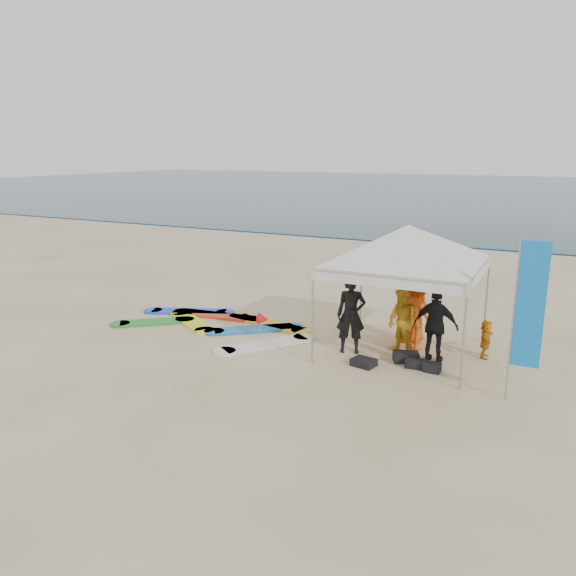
% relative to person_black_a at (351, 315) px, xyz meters
% --- Properties ---
extents(ground, '(120.00, 120.00, 0.00)m').
position_rel_person_black_a_xyz_m(ground, '(-2.34, -1.93, -0.92)').
color(ground, beige).
rests_on(ground, ground).
extents(ocean, '(160.00, 84.00, 0.08)m').
position_rel_person_black_a_xyz_m(ocean, '(-2.34, 58.07, -0.88)').
color(ocean, '#0C2633').
rests_on(ocean, ground).
extents(shoreline_foam, '(160.00, 1.20, 0.01)m').
position_rel_person_black_a_xyz_m(shoreline_foam, '(-2.34, 16.27, -0.92)').
color(shoreline_foam, silver).
rests_on(shoreline_foam, ground).
extents(person_black_a, '(0.78, 0.65, 1.85)m').
position_rel_person_black_a_xyz_m(person_black_a, '(0.00, 0.00, 0.00)').
color(person_black_a, black).
rests_on(person_black_a, ground).
extents(person_yellow, '(0.96, 0.90, 1.57)m').
position_rel_person_black_a_xyz_m(person_yellow, '(1.11, 0.40, -0.14)').
color(person_yellow, gold).
rests_on(person_yellow, ground).
extents(person_orange_a, '(1.31, 1.06, 1.77)m').
position_rel_person_black_a_xyz_m(person_orange_a, '(1.33, 0.87, -0.04)').
color(person_orange_a, orange).
rests_on(person_orange_a, ground).
extents(person_black_b, '(1.03, 0.49, 1.71)m').
position_rel_person_black_a_xyz_m(person_black_b, '(1.92, 0.25, -0.07)').
color(person_black_b, black).
rests_on(person_black_b, ground).
extents(person_orange_b, '(0.98, 0.80, 1.71)m').
position_rel_person_black_a_xyz_m(person_orange_b, '(1.10, 1.35, -0.07)').
color(person_orange_b, '#D65213').
rests_on(person_orange_b, ground).
extents(person_seated, '(0.31, 0.84, 0.89)m').
position_rel_person_black_a_xyz_m(person_seated, '(2.91, 1.04, -0.48)').
color(person_seated, orange).
rests_on(person_seated, ground).
extents(canopy_tent, '(4.59, 4.59, 3.46)m').
position_rel_person_black_a_xyz_m(canopy_tent, '(1.10, 0.57, 2.09)').
color(canopy_tent, '#A5A5A8').
rests_on(canopy_tent, ground).
extents(feather_flag, '(0.54, 0.04, 3.19)m').
position_rel_person_black_a_xyz_m(feather_flag, '(3.83, -1.15, 0.95)').
color(feather_flag, '#A5A5A8').
rests_on(feather_flag, ground).
extents(marker_pennant, '(0.28, 0.28, 0.64)m').
position_rel_person_black_a_xyz_m(marker_pennant, '(-2.34, -0.01, -0.43)').
color(marker_pennant, '#A5A5A8').
rests_on(marker_pennant, ground).
extents(gear_pile, '(1.91, 1.20, 0.22)m').
position_rel_person_black_a_xyz_m(gear_pile, '(1.31, -0.32, -0.83)').
color(gear_pile, black).
rests_on(gear_pile, ground).
extents(surfboard_spread, '(5.37, 3.22, 0.07)m').
position_rel_person_black_a_xyz_m(surfboard_spread, '(-3.91, 0.44, -0.89)').
color(surfboard_spread, blue).
rests_on(surfboard_spread, ground).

